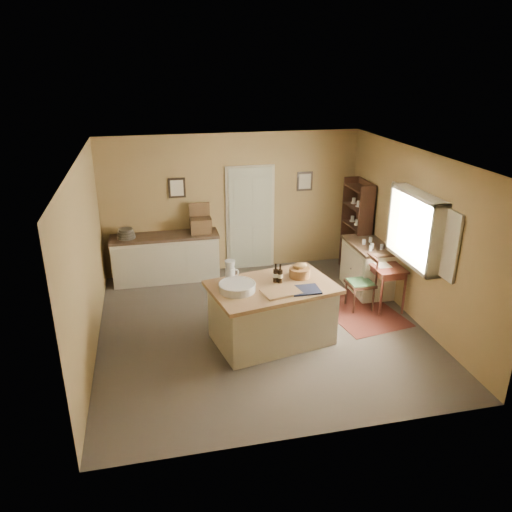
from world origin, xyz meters
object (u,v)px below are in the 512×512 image
Objects in this scene: sideboard at (166,256)px; writing_desk at (385,270)px; shelving_unit at (358,228)px; desk_chair at (360,284)px; right_cabinet at (367,267)px; work_island at (272,311)px.

sideboard is 2.47× the size of writing_desk.
sideboard is 3.74m from shelving_unit.
sideboard is at bearing 146.83° from desk_chair.
sideboard is at bearing 160.51° from right_cabinet.
sideboard reaches higher than writing_desk.
shelving_unit reaches higher than writing_desk.
work_island is 2.18× the size of desk_chair.
desk_chair is 1.65m from shelving_unit.
desk_chair reaches higher than writing_desk.
sideboard is 4.02m from writing_desk.
work_island is 1.76× the size of right_cabinet.
sideboard is 3.76m from right_cabinet.
sideboard reaches higher than desk_chair.
work_island is 3.18m from shelving_unit.
right_cabinet is at bearing 55.25° from desk_chair.
work_island reaches higher than sideboard.
desk_chair is (-0.42, 0.00, -0.21)m from writing_desk.
desk_chair is at bearing -122.89° from right_cabinet.
work_island reaches higher than writing_desk.
work_island is 2.52m from right_cabinet.
writing_desk is at bearing -89.99° from right_cabinet.
writing_desk is 0.90× the size of desk_chair.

